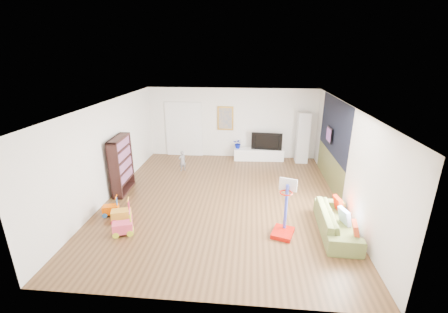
# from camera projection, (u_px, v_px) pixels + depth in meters

# --- Properties ---
(floor) EXTENTS (6.50, 7.50, 0.00)m
(floor) POSITION_uv_depth(u_px,v_px,m) (223.00, 199.00, 8.56)
(floor) COLOR brown
(floor) RESTS_ON ground
(ceiling) EXTENTS (6.50, 7.50, 0.00)m
(ceiling) POSITION_uv_depth(u_px,v_px,m) (223.00, 105.00, 7.66)
(ceiling) COLOR white
(ceiling) RESTS_ON ground
(wall_back) EXTENTS (6.50, 0.00, 2.70)m
(wall_back) POSITION_uv_depth(u_px,v_px,m) (232.00, 123.00, 11.63)
(wall_back) COLOR silver
(wall_back) RESTS_ON ground
(wall_front) EXTENTS (6.50, 0.00, 2.70)m
(wall_front) POSITION_uv_depth(u_px,v_px,m) (199.00, 233.00, 4.59)
(wall_front) COLOR silver
(wall_front) RESTS_ON ground
(wall_left) EXTENTS (0.00, 7.50, 2.70)m
(wall_left) POSITION_uv_depth(u_px,v_px,m) (107.00, 151.00, 8.39)
(wall_left) COLOR white
(wall_left) RESTS_ON ground
(wall_right) EXTENTS (0.00, 7.50, 2.70)m
(wall_right) POSITION_uv_depth(u_px,v_px,m) (346.00, 158.00, 7.83)
(wall_right) COLOR silver
(wall_right) RESTS_ON ground
(navy_accent) EXTENTS (0.01, 3.20, 1.70)m
(navy_accent) POSITION_uv_depth(u_px,v_px,m) (334.00, 127.00, 8.98)
(navy_accent) COLOR black
(navy_accent) RESTS_ON wall_right
(olive_wainscot) EXTENTS (0.01, 3.20, 1.00)m
(olive_wainscot) POSITION_uv_depth(u_px,v_px,m) (329.00, 169.00, 9.43)
(olive_wainscot) COLOR brown
(olive_wainscot) RESTS_ON wall_right
(doorway) EXTENTS (1.45, 0.06, 2.10)m
(doorway) POSITION_uv_depth(u_px,v_px,m) (184.00, 130.00, 11.86)
(doorway) COLOR white
(doorway) RESTS_ON ground
(painting_back) EXTENTS (0.62, 0.06, 0.92)m
(painting_back) POSITION_uv_depth(u_px,v_px,m) (225.00, 118.00, 11.55)
(painting_back) COLOR gold
(painting_back) RESTS_ON wall_back
(artwork_right) EXTENTS (0.04, 0.56, 0.46)m
(artwork_right) POSITION_uv_depth(u_px,v_px,m) (329.00, 135.00, 9.27)
(artwork_right) COLOR #7F3F8C
(artwork_right) RESTS_ON wall_right
(media_console) EXTENTS (1.91, 0.55, 0.44)m
(media_console) POSITION_uv_depth(u_px,v_px,m) (259.00, 154.00, 11.61)
(media_console) COLOR white
(media_console) RESTS_ON ground
(tall_cabinet) EXTENTS (0.45, 0.45, 1.90)m
(tall_cabinet) POSITION_uv_depth(u_px,v_px,m) (303.00, 138.00, 11.16)
(tall_cabinet) COLOR silver
(tall_cabinet) RESTS_ON ground
(bookshelf) EXTENTS (0.37, 1.16, 1.68)m
(bookshelf) POSITION_uv_depth(u_px,v_px,m) (121.00, 165.00, 8.78)
(bookshelf) COLOR black
(bookshelf) RESTS_ON ground
(sofa) EXTENTS (0.82, 1.94, 0.56)m
(sofa) POSITION_uv_depth(u_px,v_px,m) (337.00, 222.00, 6.89)
(sofa) COLOR olive
(sofa) RESTS_ON ground
(basketball_hoop) EXTENTS (0.61, 0.67, 1.34)m
(basketball_hoop) POSITION_uv_depth(u_px,v_px,m) (285.00, 209.00, 6.67)
(basketball_hoop) COLOR #AC0E05
(basketball_hoop) RESTS_ON ground
(ride_on_yellow) EXTENTS (0.52, 0.41, 0.61)m
(ride_on_yellow) POSITION_uv_depth(u_px,v_px,m) (121.00, 211.00, 7.30)
(ride_on_yellow) COLOR gold
(ride_on_yellow) RESTS_ON ground
(ride_on_orange) EXTENTS (0.44, 0.34, 0.52)m
(ride_on_orange) POSITION_uv_depth(u_px,v_px,m) (110.00, 206.00, 7.62)
(ride_on_orange) COLOR #E55600
(ride_on_orange) RESTS_ON ground
(ride_on_pink) EXTENTS (0.50, 0.40, 0.58)m
(ride_on_pink) POSITION_uv_depth(u_px,v_px,m) (122.00, 224.00, 6.80)
(ride_on_pink) COLOR #F34867
(ride_on_pink) RESTS_ON ground
(child) EXTENTS (0.31, 0.31, 0.73)m
(child) POSITION_uv_depth(u_px,v_px,m) (182.00, 161.00, 10.47)
(child) COLOR slate
(child) RESTS_ON ground
(tv) EXTENTS (1.17, 0.26, 0.67)m
(tv) POSITION_uv_depth(u_px,v_px,m) (267.00, 141.00, 11.41)
(tv) COLOR black
(tv) RESTS_ON media_console
(vase_plant) EXTENTS (0.41, 0.38, 0.39)m
(vase_plant) POSITION_uv_depth(u_px,v_px,m) (238.00, 143.00, 11.54)
(vase_plant) COLOR #061495
(vase_plant) RESTS_ON media_console
(pillow_left) EXTENTS (0.15, 0.37, 0.36)m
(pillow_left) POSITION_uv_depth(u_px,v_px,m) (356.00, 230.00, 6.27)
(pillow_left) COLOR #BC391B
(pillow_left) RESTS_ON sofa
(pillow_center) EXTENTS (0.20, 0.38, 0.37)m
(pillow_center) POSITION_uv_depth(u_px,v_px,m) (345.00, 216.00, 6.82)
(pillow_center) COLOR white
(pillow_center) RESTS_ON sofa
(pillow_right) EXTENTS (0.15, 0.37, 0.36)m
(pillow_right) POSITION_uv_depth(u_px,v_px,m) (338.00, 204.00, 7.37)
(pillow_right) COLOR #C11600
(pillow_right) RESTS_ON sofa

